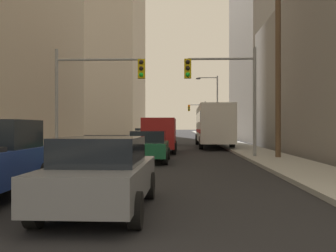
# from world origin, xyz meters

# --- Properties ---
(sidewalk_left) EXTENTS (2.75, 160.00, 0.15)m
(sidewalk_left) POSITION_xyz_m (-6.19, 50.00, 0.07)
(sidewalk_left) COLOR #9E9E99
(sidewalk_left) RESTS_ON ground
(sidewalk_right) EXTENTS (2.75, 160.00, 0.15)m
(sidewalk_right) POSITION_xyz_m (6.19, 50.00, 0.07)
(sidewalk_right) COLOR #9E9E99
(sidewalk_right) RESTS_ON ground
(city_bus) EXTENTS (2.67, 11.53, 3.40)m
(city_bus) POSITION_xyz_m (4.10, 29.97, 1.93)
(city_bus) COLOR silver
(city_bus) RESTS_ON ground
(cargo_van_red) EXTENTS (2.16, 5.22, 2.26)m
(cargo_van_red) POSITION_xyz_m (0.04, 22.92, 1.29)
(cargo_van_red) COLOR maroon
(cargo_van_red) RESTS_ON ground
(sedan_grey) EXTENTS (1.95, 4.23, 1.52)m
(sedan_grey) POSITION_xyz_m (-0.15, 5.65, 0.77)
(sedan_grey) COLOR slate
(sedan_grey) RESTS_ON ground
(sedan_green) EXTENTS (1.95, 4.21, 1.52)m
(sedan_green) POSITION_xyz_m (-0.12, 16.35, 0.77)
(sedan_green) COLOR #195938
(sedan_green) RESTS_ON ground
(sedan_navy) EXTENTS (1.95, 4.23, 1.52)m
(sedan_navy) POSITION_xyz_m (-0.13, 33.18, 0.77)
(sedan_navy) COLOR #141E4C
(sedan_navy) RESTS_ON ground
(sedan_silver) EXTENTS (1.95, 4.26, 1.52)m
(sedan_silver) POSITION_xyz_m (-3.32, 43.71, 0.77)
(sedan_silver) COLOR #B7BABF
(sedan_silver) RESTS_ON ground
(traffic_signal_near_left) EXTENTS (4.97, 0.44, 6.00)m
(traffic_signal_near_left) POSITION_xyz_m (-3.25, 18.57, 4.10)
(traffic_signal_near_left) COLOR gray
(traffic_signal_near_left) RESTS_ON ground
(traffic_signal_near_right) EXTENTS (3.89, 0.44, 6.00)m
(traffic_signal_near_right) POSITION_xyz_m (3.75, 18.57, 4.05)
(traffic_signal_near_right) COLOR gray
(traffic_signal_near_right) RESTS_ON ground
(traffic_signal_far_right) EXTENTS (3.03, 0.44, 6.00)m
(traffic_signal_far_right) POSITION_xyz_m (4.15, 62.34, 4.01)
(traffic_signal_far_right) COLOR gray
(traffic_signal_far_right) RESTS_ON ground
(utility_pole_right) EXTENTS (2.20, 0.28, 10.14)m
(utility_pole_right) POSITION_xyz_m (6.46, 17.77, 5.35)
(utility_pole_right) COLOR brown
(utility_pole_right) RESTS_ON ground
(street_lamp_right) EXTENTS (2.53, 0.32, 7.50)m
(street_lamp_right) POSITION_xyz_m (5.10, 41.32, 4.55)
(street_lamp_right) COLOR gray
(street_lamp_right) RESTS_ON ground
(building_left_far_tower) EXTENTS (23.75, 26.28, 63.39)m
(building_left_far_tower) POSITION_xyz_m (-20.32, 86.89, 31.69)
(building_left_far_tower) COLOR #B7A893
(building_left_far_tower) RESTS_ON ground
(building_right_mid_block) EXTENTS (15.58, 19.27, 26.64)m
(building_right_mid_block) POSITION_xyz_m (16.32, 45.44, 13.32)
(building_right_mid_block) COLOR gray
(building_right_mid_block) RESTS_ON ground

